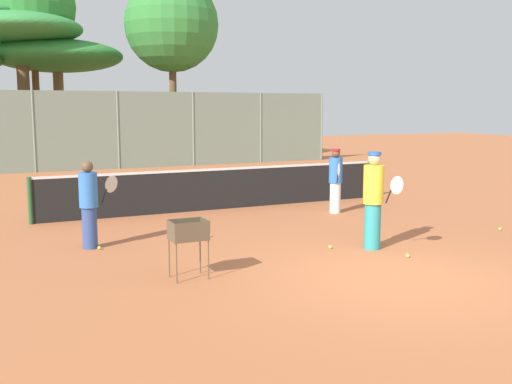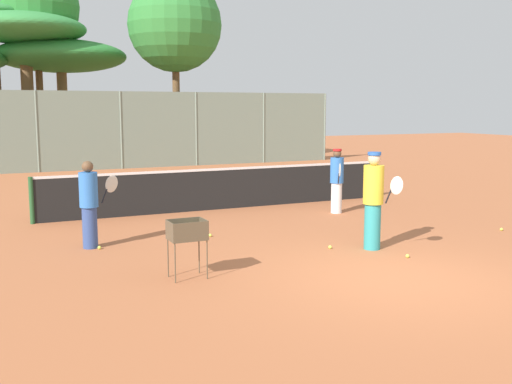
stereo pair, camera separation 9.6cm
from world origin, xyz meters
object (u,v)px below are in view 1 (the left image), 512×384
object	(u,v)px
player_yellow_shirt	(373,199)
ball_cart	(189,235)
player_red_cap	(89,204)
tennis_net	(221,188)
player_white_outfit	(336,180)

from	to	relation	value
player_yellow_shirt	ball_cart	size ratio (longest dim) A/B	1.99
player_red_cap	ball_cart	world-z (taller)	player_red_cap
player_red_cap	player_yellow_shirt	size ratio (longest dim) A/B	0.91
tennis_net	ball_cart	distance (m)	6.32
player_yellow_shirt	ball_cart	world-z (taller)	player_yellow_shirt
player_white_outfit	ball_cart	distance (m)	6.50
player_red_cap	player_white_outfit	bearing A→B (deg)	-14.20
tennis_net	player_yellow_shirt	xyz separation A→B (m)	(0.85, -5.28, 0.38)
player_white_outfit	ball_cart	world-z (taller)	player_white_outfit
tennis_net	player_yellow_shirt	distance (m)	5.36
player_red_cap	player_yellow_shirt	world-z (taller)	player_yellow_shirt
tennis_net	player_yellow_shirt	bearing A→B (deg)	-80.89
tennis_net	ball_cart	bearing A→B (deg)	-117.00
player_red_cap	tennis_net	bearing A→B (deg)	12.24
player_yellow_shirt	tennis_net	bearing A→B (deg)	179.27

